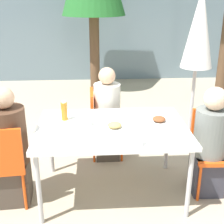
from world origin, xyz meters
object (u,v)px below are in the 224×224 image
object	(u,v)px
chair_far	(100,119)
drinking_cup	(87,120)
chair_right	(212,145)
person_far	(107,117)
closed_umbrella	(199,34)
person_right	(210,145)
salad_bowl	(135,141)
person_left	(10,151)
bottle	(64,111)
chair_left	(4,161)

from	to	relation	value
chair_far	drinking_cup	distance (m)	0.81
chair_right	person_far	bearing A→B (deg)	-31.78
closed_umbrella	drinking_cup	xyz separation A→B (m)	(-1.34, -0.92, -0.70)
person_right	salad_bowl	world-z (taller)	person_right
person_left	person_far	world-z (taller)	person_left
person_left	bottle	bearing A→B (deg)	24.09
chair_right	person_far	world-z (taller)	person_far
person_left	chair_right	size ratio (longest dim) A/B	1.38
chair_right	bottle	xyz separation A→B (m)	(-1.50, 0.16, 0.34)
drinking_cup	salad_bowl	xyz separation A→B (m)	(0.41, -0.44, -0.02)
person_left	bottle	distance (m)	0.64
chair_left	closed_umbrella	distance (m)	2.61
person_left	chair_far	size ratio (longest dim) A/B	1.38
chair_far	salad_bowl	xyz separation A→B (m)	(0.27, -1.18, 0.27)
person_right	closed_umbrella	size ratio (longest dim) A/B	0.55
chair_left	salad_bowl	bearing A→B (deg)	-15.16
chair_right	closed_umbrella	xyz separation A→B (m)	(0.07, 0.94, 1.00)
person_left	bottle	size ratio (longest dim) A/B	5.86
chair_left	person_left	bearing A→B (deg)	58.13
person_far	salad_bowl	size ratio (longest dim) A/B	7.78
closed_umbrella	person_left	bearing A→B (deg)	-153.08
chair_far	person_left	bearing A→B (deg)	-46.28
closed_umbrella	salad_bowl	xyz separation A→B (m)	(-0.93, -1.36, -0.72)
chair_far	bottle	world-z (taller)	bottle
person_far	bottle	xyz separation A→B (m)	(-0.46, -0.55, 0.29)
person_left	closed_umbrella	xyz separation A→B (m)	(2.08, 1.06, 0.94)
chair_left	person_right	world-z (taller)	person_right
chair_left	person_far	bearing A→B (deg)	37.42
person_far	chair_far	bearing A→B (deg)	-121.87
chair_far	bottle	xyz separation A→B (m)	(-0.38, -0.60, 0.34)
chair_left	person_far	size ratio (longest dim) A/B	0.74
chair_far	closed_umbrella	distance (m)	1.57
chair_left	person_right	distance (m)	2.00
chair_left	person_left	size ratio (longest dim) A/B	0.72
person_left	drinking_cup	bearing A→B (deg)	5.57
person_right	bottle	bearing A→B (deg)	-6.97
person_left	person_far	xyz separation A→B (m)	(0.96, 0.82, -0.01)
chair_right	closed_umbrella	size ratio (longest dim) A/B	0.42
chair_far	closed_umbrella	xyz separation A→B (m)	(1.19, 0.18, 1.00)
chair_left	bottle	size ratio (longest dim) A/B	4.24
person_left	person_far	size ratio (longest dim) A/B	1.02
chair_far	salad_bowl	size ratio (longest dim) A/B	5.76
person_far	closed_umbrella	bearing A→B (deg)	100.90
person_left	chair_right	xyz separation A→B (m)	(2.01, 0.11, -0.06)
person_right	closed_umbrella	bearing A→B (deg)	-94.49
salad_bowl	chair_left	bearing A→B (deg)	169.39
person_right	salad_bowl	xyz separation A→B (m)	(-0.80, -0.34, 0.23)
person_left	drinking_cup	xyz separation A→B (m)	(0.74, 0.13, 0.24)
person_left	chair_far	world-z (taller)	person_left
closed_umbrella	chair_left	bearing A→B (deg)	-151.76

